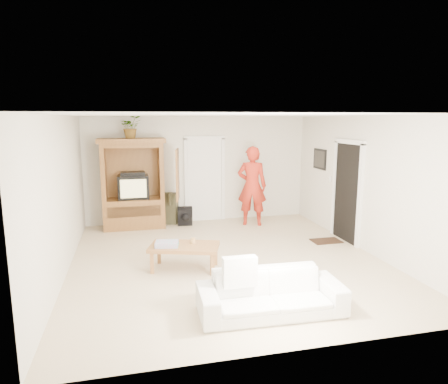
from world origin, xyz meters
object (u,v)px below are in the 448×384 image
at_px(sofa, 271,293).
at_px(armoire, 134,190).
at_px(coffee_table, 184,248).
at_px(man, 252,186).

bearing_deg(sofa, armoire, 111.09).
xyz_separation_m(armoire, coffee_table, (0.77, -2.94, -0.53)).
bearing_deg(armoire, man, -8.41).
height_order(man, coffee_table, man).
distance_m(armoire, coffee_table, 3.09).
height_order(man, sofa, man).
xyz_separation_m(sofa, coffee_table, (-0.89, 1.83, 0.10)).
distance_m(armoire, man, 2.78).
relative_size(man, sofa, 1.00).
xyz_separation_m(armoire, man, (2.75, -0.41, 0.05)).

